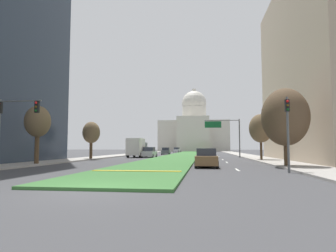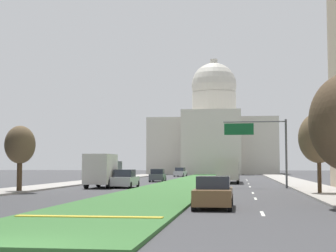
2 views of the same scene
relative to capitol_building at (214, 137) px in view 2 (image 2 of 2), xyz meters
The scene contains 17 objects.
ground_plane 58.06m from the capitol_building, 90.00° to the right, with size 260.00×260.00×0.00m, color #3D3D3F.
grass_median 63.81m from the capitol_building, 90.00° to the right, with size 6.67×104.86×0.14m, color #386B33.
median_curb_nose 108.17m from the capitol_building, 90.00° to the right, with size 6.00×0.50×0.04m, color gold.
lane_dashes_right 76.05m from the capitol_building, 84.68° to the right, with size 0.16×57.59×0.01m.
sidewalk_left 70.73m from the capitol_building, 100.41° to the right, with size 4.00×104.86×0.15m, color #9E9991.
sidewalk_right 70.73m from the capitol_building, 79.59° to the right, with size 4.00×104.86×0.15m, color #9E9991.
capitol_building is the anchor object (origin of this frame).
overhead_guide_sign 77.85m from the capitol_building, 84.00° to the right, with size 5.98×0.20×6.50m.
street_tree_left_mid 89.00m from the capitol_building, 97.33° to the right, with size 2.42×2.42×5.32m.
street_tree_right_mid 88.91m from the capitol_building, 82.34° to the right, with size 3.00×3.00×6.08m.
sedan_lead_stopped 101.55m from the capitol_building, 87.36° to the right, with size 1.95×4.55×1.63m.
sedan_midblock 78.99m from the capitol_building, 93.55° to the right, with size 2.00×4.70×1.74m.
sedan_distant 61.22m from the capitol_building, 94.21° to the right, with size 2.03×4.40×1.65m.
sedan_far_horizon 47.43m from the capitol_building, 84.26° to the right, with size 1.94×4.51×1.66m.
sedan_very_far 31.94m from the capitol_building, 98.95° to the right, with size 2.10×4.72×1.66m.
box_truck_delivery 79.24m from the capitol_building, 95.10° to the right, with size 2.40×6.40×3.20m.
city_bus 63.86m from the capitol_building, 85.79° to the right, with size 2.62×11.00×2.95m.
Camera 2 is at (5.98, -13.07, 2.24)m, focal length 57.16 mm.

